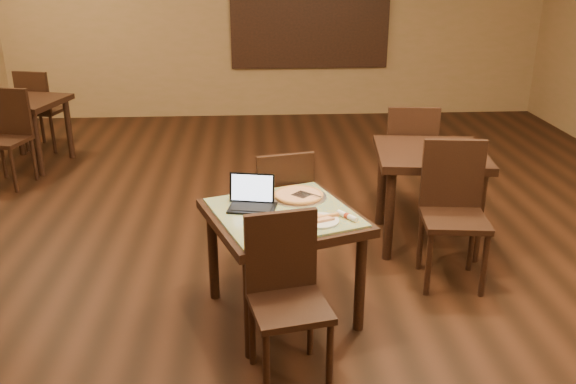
{
  "coord_description": "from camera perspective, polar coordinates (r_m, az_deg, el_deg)",
  "views": [
    {
      "loc": [
        -0.38,
        -4.25,
        2.33
      ],
      "look_at": [
        -0.15,
        -0.48,
        0.85
      ],
      "focal_mm": 38.0,
      "sensor_mm": 36.0,
      "label": 1
    }
  ],
  "objects": [
    {
      "name": "ground",
      "position": [
        4.86,
        1.47,
        -7.24
      ],
      "size": [
        10.0,
        10.0,
        0.0
      ],
      "primitive_type": "plane",
      "color": "black",
      "rests_on": "ground"
    },
    {
      "name": "wall_back",
      "position": [
        9.3,
        -1.13,
        16.24
      ],
      "size": [
        8.0,
        0.02,
        3.0
      ],
      "primitive_type": "cube",
      "color": "#906B49",
      "rests_on": "ground"
    },
    {
      "name": "mural",
      "position": [
        9.29,
        2.1,
        16.54
      ],
      "size": [
        2.34,
        0.05,
        1.64
      ],
      "color": "#235182",
      "rests_on": "wall_back"
    },
    {
      "name": "tiled_table",
      "position": [
        4.01,
        -0.46,
        -3.17
      ],
      "size": [
        1.18,
        1.18,
        0.76
      ],
      "rotation": [
        0.0,
        0.0,
        0.34
      ],
      "color": "black",
      "rests_on": "ground"
    },
    {
      "name": "chair_main_near",
      "position": [
        3.52,
        -0.21,
        -8.94
      ],
      "size": [
        0.5,
        0.5,
        0.98
      ],
      "rotation": [
        0.0,
        0.0,
        0.21
      ],
      "color": "black",
      "rests_on": "ground"
    },
    {
      "name": "chair_main_far",
      "position": [
        4.62,
        -0.61,
        -1.17
      ],
      "size": [
        0.51,
        0.51,
        0.99
      ],
      "rotation": [
        0.0,
        0.0,
        3.37
      ],
      "color": "black",
      "rests_on": "ground"
    },
    {
      "name": "laptop",
      "position": [
        4.04,
        -3.37,
        -0.63
      ],
      "size": [
        0.34,
        0.29,
        0.21
      ],
      "rotation": [
        0.0,
        0.0,
        -0.2
      ],
      "color": "black",
      "rests_on": "tiled_table"
    },
    {
      "name": "plate",
      "position": [
        3.82,
        2.98,
        -2.7
      ],
      "size": [
        0.24,
        0.24,
        0.01
      ],
      "primitive_type": "cylinder",
      "color": "white",
      "rests_on": "tiled_table"
    },
    {
      "name": "pizza_slice",
      "position": [
        3.81,
        2.98,
        -2.49
      ],
      "size": [
        0.25,
        0.25,
        0.02
      ],
      "primitive_type": null,
      "rotation": [
        0.0,
        0.0,
        0.37
      ],
      "color": "#F2E6A1",
      "rests_on": "plate"
    },
    {
      "name": "pizza_pan",
      "position": [
        4.2,
        1.0,
        -0.45
      ],
      "size": [
        0.39,
        0.39,
        0.01
      ],
      "primitive_type": "cylinder",
      "color": "silver",
      "rests_on": "tiled_table"
    },
    {
      "name": "pizza_whole",
      "position": [
        4.19,
        1.0,
        -0.27
      ],
      "size": [
        0.34,
        0.34,
        0.02
      ],
      "color": "#F2E6A1",
      "rests_on": "pizza_pan"
    },
    {
      "name": "spatula",
      "position": [
        4.17,
        1.3,
        -0.25
      ],
      "size": [
        0.27,
        0.26,
        0.01
      ],
      "primitive_type": "cube",
      "rotation": [
        0.0,
        0.0,
        0.82
      ],
      "color": "silver",
      "rests_on": "pizza_whole"
    },
    {
      "name": "napkin_roll",
      "position": [
        3.88,
        5.56,
        -2.24
      ],
      "size": [
        0.12,
        0.15,
        0.04
      ],
      "rotation": [
        0.0,
        0.0,
        0.63
      ],
      "color": "white",
      "rests_on": "tiled_table"
    },
    {
      "name": "other_table_a",
      "position": [
        5.2,
        13.11,
        2.34
      ],
      "size": [
        0.97,
        0.97,
        0.82
      ],
      "rotation": [
        0.0,
        0.0,
        -0.11
      ],
      "color": "black",
      "rests_on": "ground"
    },
    {
      "name": "other_table_a_chair_near",
      "position": [
        4.67,
        15.19,
        -1.11
      ],
      "size": [
        0.51,
        0.51,
        1.06
      ],
      "rotation": [
        0.0,
        0.0,
        -0.11
      ],
      "color": "black",
      "rests_on": "ground"
    },
    {
      "name": "other_table_a_chair_far",
      "position": [
        5.78,
        11.28,
        3.56
      ],
      "size": [
        0.51,
        0.51,
        1.06
      ],
      "rotation": [
        0.0,
        0.0,
        3.03
      ],
      "color": "black",
      "rests_on": "ground"
    },
    {
      "name": "other_table_b",
      "position": [
        7.68,
        -23.48,
        6.98
      ],
      "size": [
        1.01,
        1.01,
        0.78
      ],
      "rotation": [
        0.0,
        0.0,
        -0.24
      ],
      "color": "black",
      "rests_on": "ground"
    },
    {
      "name": "other_table_b_chair_near",
      "position": [
        7.15,
        -24.73,
        5.17
      ],
      "size": [
        0.53,
        0.53,
        1.01
      ],
      "rotation": [
        0.0,
        0.0,
        -0.24
      ],
      "color": "black",
      "rests_on": "ground"
    },
    {
      "name": "other_table_b_chair_far",
      "position": [
        8.25,
        -22.23,
        7.48
      ],
      "size": [
        0.53,
        0.53,
        1.01
      ],
      "rotation": [
        0.0,
        0.0,
        2.9
      ],
      "color": "black",
      "rests_on": "ground"
    }
  ]
}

